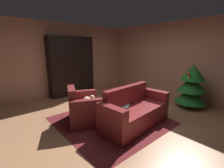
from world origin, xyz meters
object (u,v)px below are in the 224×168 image
object	(u,v)px
armchair_red	(83,109)
decorated_tree	(192,86)
couch_red	(135,112)
coffee_table	(116,106)
bookshelf_unit	(74,66)
book_stack_on_table	(117,101)
bottle_on_table	(115,101)

from	to	relation	value
armchair_red	decorated_tree	bearing A→B (deg)	66.74
couch_red	coffee_table	bearing A→B (deg)	-141.88
bookshelf_unit	book_stack_on_table	world-z (taller)	bookshelf_unit
bookshelf_unit	decorated_tree	distance (m)	4.03
armchair_red	book_stack_on_table	xyz separation A→B (m)	(0.57, 0.57, 0.21)
book_stack_on_table	coffee_table	bearing A→B (deg)	-91.31
decorated_tree	armchair_red	bearing A→B (deg)	-113.26
coffee_table	decorated_tree	bearing A→B (deg)	74.01
bookshelf_unit	coffee_table	world-z (taller)	bookshelf_unit
couch_red	armchair_red	bearing A→B (deg)	-138.37
bottle_on_table	couch_red	bearing A→B (deg)	59.69
coffee_table	bottle_on_table	size ratio (longest dim) A/B	2.00
couch_red	book_stack_on_table	distance (m)	0.46
couch_red	bottle_on_table	bearing A→B (deg)	-120.31
couch_red	book_stack_on_table	xyz separation A→B (m)	(-0.33, -0.23, 0.22)
coffee_table	decorated_tree	distance (m)	2.47
bookshelf_unit	armchair_red	xyz separation A→B (m)	(2.27, -0.99, -0.75)
decorated_tree	coffee_table	bearing A→B (deg)	-105.99
bottle_on_table	decorated_tree	distance (m)	2.57
coffee_table	bottle_on_table	world-z (taller)	bottle_on_table
bookshelf_unit	coffee_table	size ratio (longest dim) A/B	3.41
couch_red	bottle_on_table	distance (m)	0.55
armchair_red	couch_red	bearing A→B (deg)	41.63
couch_red	coffee_table	size ratio (longest dim) A/B	2.90
book_stack_on_table	bottle_on_table	bearing A→B (deg)	-60.10
armchair_red	couch_red	xyz separation A→B (m)	(0.91, 0.81, -0.01)
bookshelf_unit	armchair_red	distance (m)	2.59
armchair_red	coffee_table	distance (m)	0.80
coffee_table	bookshelf_unit	bearing A→B (deg)	171.14
bookshelf_unit	book_stack_on_table	bearing A→B (deg)	-8.27
decorated_tree	book_stack_on_table	bearing A→B (deg)	-106.16
bookshelf_unit	decorated_tree	size ratio (longest dim) A/B	1.68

